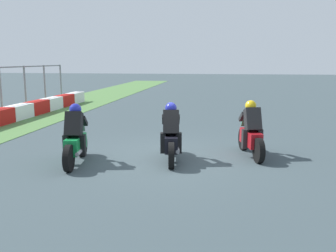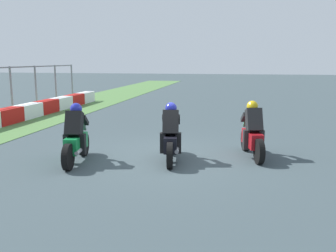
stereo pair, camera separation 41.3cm
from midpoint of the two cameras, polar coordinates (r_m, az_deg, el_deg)
The scene contains 4 objects.
ground_plane at distance 9.94m, azimuth -1.19°, elevation -4.92°, with size 120.00×120.00×0.00m, color #38464B.
rider_lane_a at distance 10.21m, azimuth 11.51°, elevation -1.13°, with size 2.02×0.66×1.51m.
rider_lane_b at distance 9.53m, azimuth -0.78°, elevation -1.72°, with size 2.04×0.60×1.51m.
rider_lane_c at distance 9.61m, azimuth -15.22°, elevation -1.98°, with size 2.04×0.60×1.51m.
Camera 1 is at (-9.50, -1.42, 2.58)m, focal length 39.70 mm.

